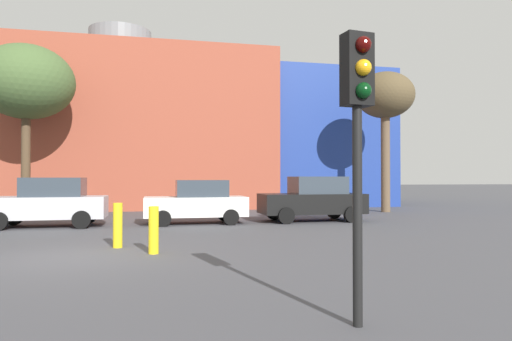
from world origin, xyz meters
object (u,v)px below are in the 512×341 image
parked_car_4 (313,199)px  traffic_light_near_right (358,110)px  bare_tree_0 (26,83)px  parked_car_2 (49,202)px  bollard_yellow_1 (118,225)px  bare_tree_1 (385,98)px  bollard_yellow_0 (154,230)px  parked_car_3 (197,202)px

parked_car_4 → traffic_light_near_right: bearing=72.6°
bare_tree_0 → parked_car_2: bearing=-67.2°
bollard_yellow_1 → bare_tree_1: bearing=37.3°
parked_car_4 → traffic_light_near_right: size_ratio=1.20×
bare_tree_0 → bare_tree_1: 17.98m
bare_tree_1 → bollard_yellow_1: 17.29m
parked_car_4 → traffic_light_near_right: 13.82m
bare_tree_0 → bare_tree_1: bare_tree_0 is taller
traffic_light_near_right → bollard_yellow_0: bearing=-165.4°
parked_car_3 → bollard_yellow_0: (-1.68, -7.03, -0.29)m
bollard_yellow_0 → bare_tree_0: bearing=116.4°
traffic_light_near_right → bollard_yellow_1: size_ratio=3.10×
traffic_light_near_right → parked_car_4: bearing=155.1°
bare_tree_0 → bare_tree_1: size_ratio=1.07×
parked_car_4 → bare_tree_1: bare_tree_1 is taller
traffic_light_near_right → bare_tree_1: size_ratio=0.48×
bare_tree_1 → bollard_yellow_0: bearing=-137.5°
traffic_light_near_right → bare_tree_0: bare_tree_0 is taller
parked_car_4 → bare_tree_0: 14.33m
parked_car_4 → bare_tree_1: (5.56, 4.08, 5.17)m
bare_tree_1 → parked_car_3: bearing=-158.7°
parked_car_2 → parked_car_3: size_ratio=1.06×
parked_car_2 → bare_tree_0: bare_tree_0 is taller
parked_car_2 → bare_tree_1: (15.96, 4.08, 5.19)m
parked_car_2 → bare_tree_1: 17.27m
bollard_yellow_1 → traffic_light_near_right: bearing=-64.9°
parked_car_2 → bollard_yellow_0: size_ratio=3.72×
parked_car_4 → bare_tree_1: 8.62m
parked_car_4 → bollard_yellow_0: size_ratio=3.81×
parked_car_2 → bare_tree_1: bearing=-165.7°
parked_car_4 → bollard_yellow_1: 9.50m
traffic_light_near_right → bare_tree_1: bare_tree_1 is taller
traffic_light_near_right → bare_tree_0: 20.04m
bare_tree_0 → bollard_yellow_1: (4.93, -10.63, -5.68)m
parked_car_4 → bollard_yellow_1: bearing=38.0°
parked_car_2 → bollard_yellow_1: (2.92, -5.84, -0.33)m
parked_car_3 → bollard_yellow_0: size_ratio=3.52×
parked_car_2 → bare_tree_0: bearing=-67.2°
parked_car_3 → bare_tree_0: (-7.53, 4.79, 5.40)m
parked_car_3 → traffic_light_near_right: traffic_light_near_right is taller
parked_car_3 → bare_tree_1: size_ratio=0.53×
parked_car_4 → bare_tree_0: (-12.41, 4.79, 5.33)m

